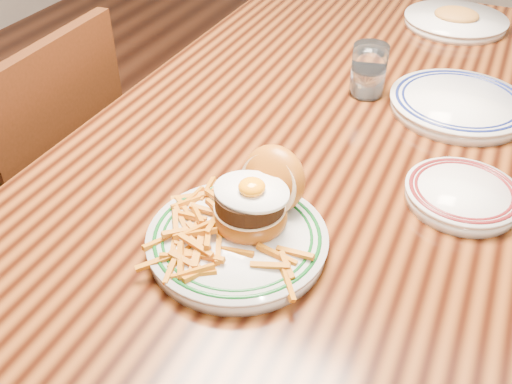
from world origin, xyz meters
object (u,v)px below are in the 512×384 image
at_px(table, 320,144).
at_px(side_plate, 463,194).
at_px(chair_left, 43,191).
at_px(main_plate, 244,224).

bearing_deg(table, side_plate, -32.59).
bearing_deg(table, chair_left, -161.13).
distance_m(table, chair_left, 0.71).
bearing_deg(chair_left, table, 16.67).
xyz_separation_m(chair_left, side_plate, (0.96, 0.02, 0.29)).
xyz_separation_m(table, side_plate, (0.31, -0.20, 0.10)).
relative_size(chair_left, side_plate, 4.68).
relative_size(table, main_plate, 5.53).
xyz_separation_m(main_plate, side_plate, (0.29, 0.24, -0.02)).
distance_m(chair_left, main_plate, 0.77).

